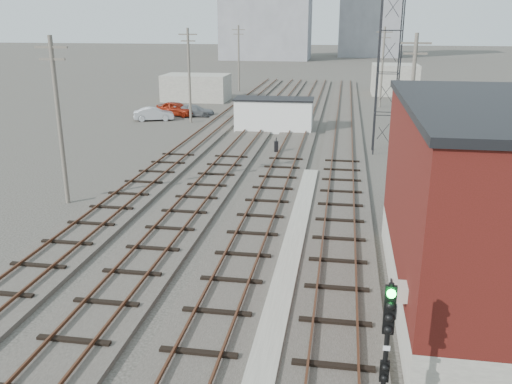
% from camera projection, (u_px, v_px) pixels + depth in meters
% --- Properties ---
extents(ground, '(320.00, 320.00, 0.00)m').
position_uv_depth(ground, '(324.00, 103.00, 65.87)').
color(ground, '#282621').
rests_on(ground, ground).
extents(track_right, '(3.20, 90.00, 0.39)m').
position_uv_depth(track_right, '(343.00, 139.00, 45.71)').
color(track_right, '#332D28').
rests_on(track_right, ground).
extents(track_mid_right, '(3.20, 90.00, 0.39)m').
position_uv_depth(track_mid_right, '(296.00, 137.00, 46.33)').
color(track_mid_right, '#332D28').
rests_on(track_mid_right, ground).
extents(track_mid_left, '(3.20, 90.00, 0.39)m').
position_uv_depth(track_mid_left, '(250.00, 136.00, 46.94)').
color(track_mid_left, '#332D28').
rests_on(track_mid_left, ground).
extents(track_left, '(3.20, 90.00, 0.39)m').
position_uv_depth(track_left, '(205.00, 134.00, 47.56)').
color(track_left, '#332D28').
rests_on(track_left, ground).
extents(platform_curb, '(0.90, 28.00, 0.26)m').
position_uv_depth(platform_curb, '(289.00, 262.00, 22.51)').
color(platform_curb, gray).
rests_on(platform_curb, ground).
extents(brick_building, '(6.54, 12.20, 7.22)m').
position_uv_depth(brick_building, '(489.00, 207.00, 18.49)').
color(brick_building, gray).
rests_on(brick_building, ground).
extents(lattice_tower, '(1.60, 1.60, 15.00)m').
position_uv_depth(lattice_tower, '(390.00, 52.00, 39.24)').
color(lattice_tower, black).
rests_on(lattice_tower, ground).
extents(utility_pole_left_a, '(1.80, 0.24, 9.00)m').
position_uv_depth(utility_pole_left_a, '(59.00, 117.00, 28.73)').
color(utility_pole_left_a, '#595147').
rests_on(utility_pole_left_a, ground).
extents(utility_pole_left_b, '(1.80, 0.24, 9.00)m').
position_uv_depth(utility_pole_left_b, '(189.00, 73.00, 52.23)').
color(utility_pole_left_b, '#595147').
rests_on(utility_pole_left_b, ground).
extents(utility_pole_left_c, '(1.80, 0.24, 9.00)m').
position_uv_depth(utility_pole_left_c, '(239.00, 56.00, 75.73)').
color(utility_pole_left_c, '#595147').
rests_on(utility_pole_left_c, ground).
extents(utility_pole_right_a, '(1.80, 0.24, 9.00)m').
position_uv_depth(utility_pole_right_a, '(411.00, 104.00, 33.33)').
color(utility_pole_right_a, '#595147').
rests_on(utility_pole_right_a, ground).
extents(utility_pole_right_b, '(1.80, 0.24, 9.00)m').
position_uv_depth(utility_pole_right_b, '(382.00, 65.00, 61.53)').
color(utility_pole_right_b, '#595147').
rests_on(utility_pole_right_b, ground).
extents(apartment_right, '(16.00, 12.00, 26.00)m').
position_uv_depth(apartment_right, '(370.00, 7.00, 145.30)').
color(apartment_right, gray).
rests_on(apartment_right, ground).
extents(shed_left, '(8.00, 5.00, 3.20)m').
position_uv_depth(shed_left, '(196.00, 88.00, 67.84)').
color(shed_left, gray).
rests_on(shed_left, ground).
extents(shed_right, '(6.00, 6.00, 4.00)m').
position_uv_depth(shed_right, '(395.00, 79.00, 73.28)').
color(shed_right, gray).
rests_on(shed_right, ground).
extents(signal_mast, '(0.40, 0.41, 4.10)m').
position_uv_depth(signal_mast, '(386.00, 349.00, 12.64)').
color(signal_mast, gray).
rests_on(signal_mast, ground).
extents(switch_stand, '(0.35, 0.35, 1.20)m').
position_uv_depth(switch_stand, '(276.00, 147.00, 40.84)').
color(switch_stand, black).
rests_on(switch_stand, ground).
extents(site_trailer, '(7.20, 3.30, 3.00)m').
position_uv_depth(site_trailer, '(274.00, 115.00, 49.10)').
color(site_trailer, white).
rests_on(site_trailer, ground).
extents(car_red, '(4.72, 3.09, 1.49)m').
position_uv_depth(car_red, '(176.00, 109.00, 57.19)').
color(car_red, maroon).
rests_on(car_red, ground).
extents(car_silver, '(4.21, 2.63, 1.31)m').
position_uv_depth(car_silver, '(154.00, 114.00, 54.52)').
color(car_silver, '#B2B5BA').
rests_on(car_silver, ground).
extents(car_grey, '(4.28, 2.05, 1.20)m').
position_uv_depth(car_grey, '(195.00, 111.00, 56.93)').
color(car_grey, slate).
rests_on(car_grey, ground).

